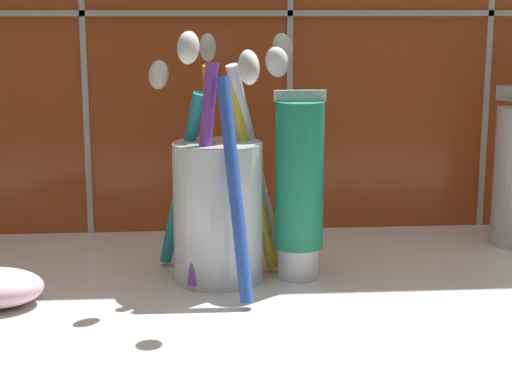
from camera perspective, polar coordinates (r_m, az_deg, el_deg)
sink_counter at (r=59.59cm, az=2.58°, el=-7.97°), size 70.60×38.78×2.00cm
toothbrush_cup at (r=61.78cm, az=-2.47°, el=-0.44°), size 11.72×15.74×18.14cm
toothpaste_tube at (r=61.95cm, az=2.89°, el=0.35°), size 3.72×3.55×13.83cm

